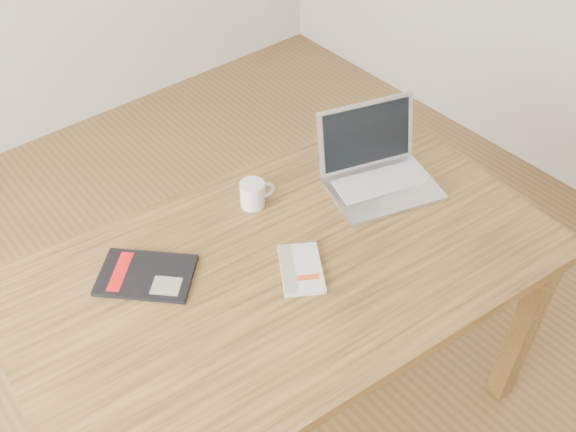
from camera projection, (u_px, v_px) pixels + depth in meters
room at (166, 88)px, 1.25m from camera, size 4.04×4.04×2.70m
desk at (288, 285)px, 1.79m from camera, size 1.55×0.99×0.75m
white_guidebook at (301, 269)px, 1.70m from camera, size 0.19×0.21×0.02m
black_guidebook at (146, 275)px, 1.69m from camera, size 0.29×0.29×0.01m
laptop at (377, 169)px, 1.95m from camera, size 0.39×0.36×0.22m
coffee_mug at (253, 193)px, 1.88m from camera, size 0.11×0.07×0.08m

